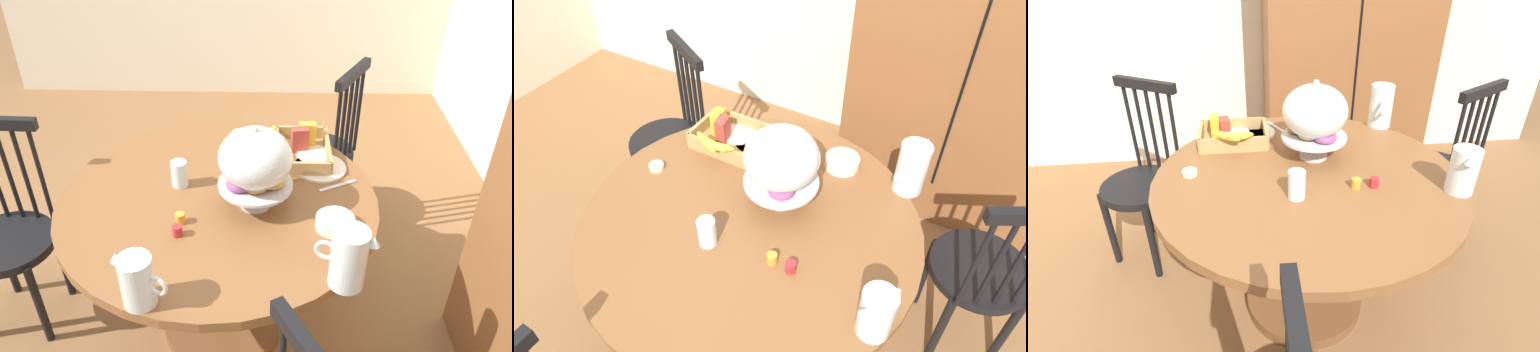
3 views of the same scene
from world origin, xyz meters
The scene contains 19 objects.
ground_plane centered at (0.00, 0.00, 0.00)m, with size 10.00×10.00×0.00m, color brown.
wooden_armoire centered at (0.61, 1.50, 0.98)m, with size 1.18×0.60×1.96m.
dining_table centered at (0.12, 0.18, 0.54)m, with size 1.24×1.24×0.74m.
windsor_chair_by_cabinet centered at (0.94, 0.60, 0.45)m, with size 0.45×0.45×0.97m.
windsor_chair_facing_door centered at (-0.66, 0.66, 0.45)m, with size 0.45×0.45×0.97m.
pastry_stand_with_dome centered at (0.17, 0.33, 0.94)m, with size 0.28×0.28×0.34m.
orange_juice_pitcher centered at (0.57, 0.62, 0.84)m, with size 0.11×0.19×0.21m.
milk_pitcher centered at (0.66, -0.01, 0.82)m, with size 0.10×0.18×0.18m.
cereal_basket centered at (-0.19, 0.50, 0.78)m, with size 0.32×0.30×0.12m.
china_plate_large centered at (-0.08, 0.59, 0.75)m, with size 0.22×0.22×0.01m, color white.
china_plate_small centered at (-0.17, 0.57, 0.76)m, with size 0.15×0.15×0.01m, color white.
cereal_bowl centered at (0.30, 0.62, 0.76)m, with size 0.14×0.14×0.04m, color white.
drinking_glass centered at (0.05, 0.02, 0.80)m, with size 0.06×0.06×0.11m, color silver.
butter_dish centered at (-0.35, 0.23, 0.75)m, with size 0.06×0.06×0.02m, color beige.
jam_jar_strawberry centered at (0.35, 0.06, 0.76)m, with size 0.04×0.04×0.04m, color #B7282D.
jam_jar_apricot centered at (0.28, 0.06, 0.76)m, with size 0.04×0.04×0.04m, color orange.
table_knife centered at (-0.21, 0.53, 0.74)m, with size 0.17×0.01×0.01m, color silver.
dinner_fork centered at (-0.24, 0.52, 0.74)m, with size 0.17×0.01×0.01m, color silver.
soup_spoon centered at (0.04, 0.65, 0.74)m, with size 0.17×0.01×0.01m, color silver.
Camera 3 is at (-0.14, -1.15, 1.54)m, focal length 27.26 mm.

